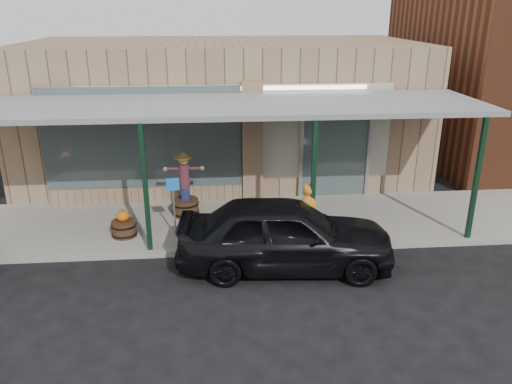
{
  "coord_description": "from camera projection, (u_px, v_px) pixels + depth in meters",
  "views": [
    {
      "loc": [
        -0.3,
        -7.93,
        5.19
      ],
      "look_at": [
        0.59,
        2.6,
        1.26
      ],
      "focal_mm": 35.0,
      "sensor_mm": 36.0,
      "label": 1
    }
  ],
  "objects": [
    {
      "name": "ground",
      "position": [
        236.0,
        305.0,
        9.24
      ],
      "size": [
        120.0,
        120.0,
        0.0
      ],
      "primitive_type": "plane",
      "color": "black",
      "rests_on": "ground"
    },
    {
      "name": "sidewalk",
      "position": [
        229.0,
        223.0,
        12.58
      ],
      "size": [
        40.0,
        3.2,
        0.15
      ],
      "primitive_type": "cube",
      "color": "gray",
      "rests_on": "ground"
    },
    {
      "name": "storefront",
      "position": [
        223.0,
        109.0,
        16.13
      ],
      "size": [
        12.0,
        6.25,
        4.2
      ],
      "color": "#917758",
      "rests_on": "ground"
    },
    {
      "name": "awning",
      "position": [
        227.0,
        108.0,
        11.52
      ],
      "size": [
        12.0,
        3.0,
        3.04
      ],
      "color": "slate",
      "rests_on": "ground"
    },
    {
      "name": "block_buildings_near",
      "position": [
        282.0,
        52.0,
        16.68
      ],
      "size": [
        61.0,
        8.0,
        8.0
      ],
      "color": "brown",
      "rests_on": "ground"
    },
    {
      "name": "barrel_scarecrow",
      "position": [
        185.0,
        194.0,
        12.68
      ],
      "size": [
        1.02,
        0.79,
        1.69
      ],
      "rotation": [
        0.0,
        0.0,
        -0.25
      ],
      "color": "#462D1C",
      "rests_on": "sidewalk"
    },
    {
      "name": "barrel_pumpkin",
      "position": [
        124.0,
        227.0,
        11.62
      ],
      "size": [
        0.74,
        0.74,
        0.67
      ],
      "rotation": [
        0.0,
        0.0,
        -0.38
      ],
      "color": "#462D1C",
      "rests_on": "sidewalk"
    },
    {
      "name": "handicap_sign",
      "position": [
        174.0,
        199.0,
        11.36
      ],
      "size": [
        0.3,
        0.07,
        1.44
      ],
      "rotation": [
        0.0,
        0.0,
        0.18
      ],
      "color": "gray",
      "rests_on": "sidewalk"
    },
    {
      "name": "parked_sedan",
      "position": [
        285.0,
        234.0,
        10.36
      ],
      "size": [
        4.61,
        2.15,
        1.58
      ],
      "rotation": [
        0.0,
        0.0,
        1.49
      ],
      "color": "black",
      "rests_on": "ground"
    }
  ]
}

